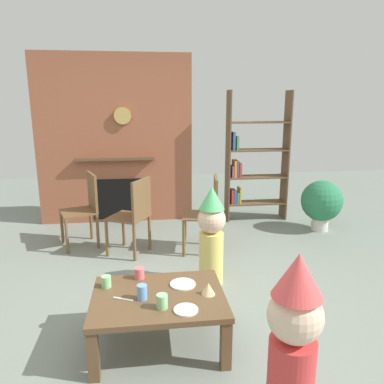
{
  "coord_description": "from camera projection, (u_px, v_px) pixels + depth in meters",
  "views": [
    {
      "loc": [
        -0.27,
        -2.88,
        1.74
      ],
      "look_at": [
        0.15,
        0.4,
        0.94
      ],
      "focal_mm": 34.86,
      "sensor_mm": 36.0,
      "label": 1
    }
  ],
  "objects": [
    {
      "name": "child_with_cone_hat",
      "position": [
        293.0,
        342.0,
        1.91
      ],
      "size": [
        0.28,
        0.28,
        1.03
      ],
      "rotation": [
        0.0,
        0.0,
        2.24
      ],
      "color": "#D13838",
      "rests_on": "ground_plane"
    },
    {
      "name": "paper_cup_near_left",
      "position": [
        106.0,
        282.0,
        2.77
      ],
      "size": [
        0.07,
        0.07,
        0.09
      ],
      "primitive_type": "cylinder",
      "color": "#8CD18C",
      "rests_on": "coffee_table"
    },
    {
      "name": "paper_plate_rear",
      "position": [
        183.0,
        284.0,
        2.81
      ],
      "size": [
        0.19,
        0.19,
        0.01
      ],
      "primitive_type": "cylinder",
      "color": "white",
      "rests_on": "coffee_table"
    },
    {
      "name": "potted_plant_tall",
      "position": [
        322.0,
        202.0,
        5.1
      ],
      "size": [
        0.56,
        0.56,
        0.7
      ],
      "color": "beige",
      "rests_on": "ground_plane"
    },
    {
      "name": "dining_chair_middle",
      "position": [
        135.0,
        212.0,
        4.26
      ],
      "size": [
        0.54,
        0.54,
        0.9
      ],
      "rotation": [
        0.0,
        0.0,
        2.64
      ],
      "color": "brown",
      "rests_on": "ground_plane"
    },
    {
      "name": "brick_fireplace_feature",
      "position": [
        115.0,
        141.0,
        5.36
      ],
      "size": [
        2.2,
        0.28,
        2.4
      ],
      "color": "#935138",
      "rests_on": "ground_plane"
    },
    {
      "name": "dining_chair_left",
      "position": [
        86.0,
        205.0,
        4.54
      ],
      "size": [
        0.51,
        0.51,
        0.9
      ],
      "rotation": [
        0.0,
        0.0,
        3.49
      ],
      "color": "brown",
      "rests_on": "ground_plane"
    },
    {
      "name": "dining_chair_right",
      "position": [
        207.0,
        210.0,
        4.36
      ],
      "size": [
        0.45,
        0.45,
        0.9
      ],
      "rotation": [
        0.0,
        0.0,
        3.0
      ],
      "color": "brown",
      "rests_on": "ground_plane"
    },
    {
      "name": "paper_cup_center",
      "position": [
        139.0,
        273.0,
        2.91
      ],
      "size": [
        0.08,
        0.08,
        0.09
      ],
      "primitive_type": "cylinder",
      "color": "#E5666B",
      "rests_on": "coffee_table"
    },
    {
      "name": "coffee_table",
      "position": [
        159.0,
        303.0,
        2.67
      ],
      "size": [
        0.95,
        0.71,
        0.4
      ],
      "color": "brown",
      "rests_on": "ground_plane"
    },
    {
      "name": "paper_cup_far_left",
      "position": [
        162.0,
        301.0,
        2.48
      ],
      "size": [
        0.08,
        0.08,
        0.1
      ],
      "primitive_type": "cylinder",
      "color": "#8CD18C",
      "rests_on": "coffee_table"
    },
    {
      "name": "paper_cup_near_right",
      "position": [
        142.0,
        292.0,
        2.6
      ],
      "size": [
        0.07,
        0.07,
        0.11
      ],
      "primitive_type": "cylinder",
      "color": "#669EE0",
      "rests_on": "coffee_table"
    },
    {
      "name": "bookshelf",
      "position": [
        252.0,
        163.0,
        5.49
      ],
      "size": [
        0.9,
        0.28,
        1.9
      ],
      "color": "brown",
      "rests_on": "ground_plane"
    },
    {
      "name": "table_fork",
      "position": [
        123.0,
        299.0,
        2.6
      ],
      "size": [
        0.14,
        0.08,
        0.01
      ],
      "primitive_type": "cube",
      "rotation": [
        0.0,
        0.0,
        2.72
      ],
      "color": "silver",
      "rests_on": "coffee_table"
    },
    {
      "name": "child_in_pink",
      "position": [
        211.0,
        233.0,
        3.56
      ],
      "size": [
        0.27,
        0.27,
        0.97
      ],
      "rotation": [
        0.0,
        0.0,
        -2.12
      ],
      "color": "#E0CC66",
      "rests_on": "ground_plane"
    },
    {
      "name": "birthday_cake_slice",
      "position": [
        208.0,
        289.0,
        2.66
      ],
      "size": [
        0.1,
        0.1,
        0.09
      ],
      "primitive_type": "cone",
      "color": "#EAC68C",
      "rests_on": "coffee_table"
    },
    {
      "name": "ground_plane",
      "position": [
        181.0,
        308.0,
        3.22
      ],
      "size": [
        12.0,
        12.0,
        0.0
      ],
      "primitive_type": "plane",
      "color": "gray"
    },
    {
      "name": "paper_plate_front",
      "position": [
        186.0,
        310.0,
        2.46
      ],
      "size": [
        0.16,
        0.16,
        0.01
      ],
      "primitive_type": "cylinder",
      "color": "white",
      "rests_on": "coffee_table"
    }
  ]
}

